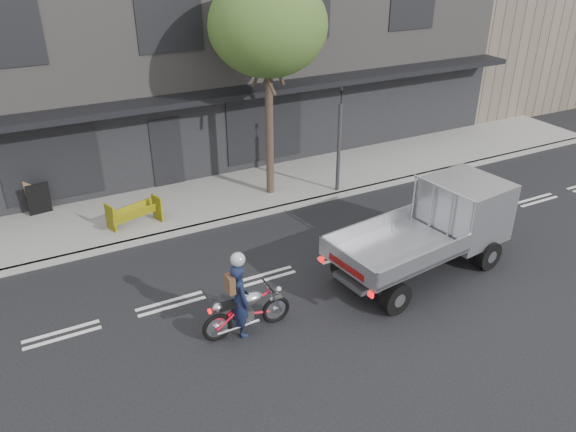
{
  "coord_description": "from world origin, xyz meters",
  "views": [
    {
      "loc": [
        -4.87,
        -10.65,
        7.79
      ],
      "look_at": [
        0.92,
        0.5,
        1.27
      ],
      "focal_mm": 35.0,
      "sensor_mm": 36.0,
      "label": 1
    }
  ],
  "objects_px": {
    "flatbed_ute": "(453,216)",
    "rider": "(240,300)",
    "street_tree": "(268,26)",
    "construction_barrier": "(136,215)",
    "sandwich_board": "(39,199)",
    "motorcycle": "(247,310)",
    "traffic_light_pole": "(339,146)"
  },
  "relations": [
    {
      "from": "motorcycle",
      "to": "street_tree",
      "type": "bearing_deg",
      "value": 60.63
    },
    {
      "from": "street_tree",
      "to": "rider",
      "type": "relative_size",
      "value": 3.96
    },
    {
      "from": "flatbed_ute",
      "to": "sandwich_board",
      "type": "relative_size",
      "value": 4.87
    },
    {
      "from": "street_tree",
      "to": "sandwich_board",
      "type": "bearing_deg",
      "value": 165.9
    },
    {
      "from": "rider",
      "to": "construction_barrier",
      "type": "bearing_deg",
      "value": 9.65
    },
    {
      "from": "street_tree",
      "to": "flatbed_ute",
      "type": "xyz_separation_m",
      "value": [
        2.41,
        -5.62,
        -4.01
      ]
    },
    {
      "from": "motorcycle",
      "to": "sandwich_board",
      "type": "distance_m",
      "value": 8.28
    },
    {
      "from": "sandwich_board",
      "to": "flatbed_ute",
      "type": "bearing_deg",
      "value": -45.36
    },
    {
      "from": "flatbed_ute",
      "to": "motorcycle",
      "type": "bearing_deg",
      "value": 175.22
    },
    {
      "from": "traffic_light_pole",
      "to": "flatbed_ute",
      "type": "xyz_separation_m",
      "value": [
        0.41,
        -4.77,
        -0.39
      ]
    },
    {
      "from": "rider",
      "to": "flatbed_ute",
      "type": "height_order",
      "value": "flatbed_ute"
    },
    {
      "from": "street_tree",
      "to": "flatbed_ute",
      "type": "height_order",
      "value": "street_tree"
    },
    {
      "from": "flatbed_ute",
      "to": "rider",
      "type": "bearing_deg",
      "value": 175.15
    },
    {
      "from": "flatbed_ute",
      "to": "sandwich_board",
      "type": "height_order",
      "value": "flatbed_ute"
    },
    {
      "from": "motorcycle",
      "to": "flatbed_ute",
      "type": "bearing_deg",
      "value": 3.22
    },
    {
      "from": "rider",
      "to": "traffic_light_pole",
      "type": "bearing_deg",
      "value": -47.15
    },
    {
      "from": "traffic_light_pole",
      "to": "construction_barrier",
      "type": "distance_m",
      "value": 6.52
    },
    {
      "from": "rider",
      "to": "sandwich_board",
      "type": "xyz_separation_m",
      "value": [
        -3.18,
        7.57,
        -0.19
      ]
    },
    {
      "from": "flatbed_ute",
      "to": "sandwich_board",
      "type": "distance_m",
      "value": 11.72
    },
    {
      "from": "construction_barrier",
      "to": "motorcycle",
      "type": "bearing_deg",
      "value": -79.45
    },
    {
      "from": "street_tree",
      "to": "sandwich_board",
      "type": "relative_size",
      "value": 6.58
    },
    {
      "from": "traffic_light_pole",
      "to": "street_tree",
      "type": "bearing_deg",
      "value": 156.97
    },
    {
      "from": "traffic_light_pole",
      "to": "sandwich_board",
      "type": "bearing_deg",
      "value": 163.78
    },
    {
      "from": "construction_barrier",
      "to": "sandwich_board",
      "type": "bearing_deg",
      "value": 137.3
    },
    {
      "from": "construction_barrier",
      "to": "sandwich_board",
      "type": "relative_size",
      "value": 1.4
    },
    {
      "from": "flatbed_ute",
      "to": "traffic_light_pole",
      "type": "bearing_deg",
      "value": 87.52
    },
    {
      "from": "motorcycle",
      "to": "construction_barrier",
      "type": "distance_m",
      "value": 5.53
    },
    {
      "from": "street_tree",
      "to": "sandwich_board",
      "type": "xyz_separation_m",
      "value": [
        -6.73,
        1.69,
        -4.62
      ]
    },
    {
      "from": "street_tree",
      "to": "motorcycle",
      "type": "height_order",
      "value": "street_tree"
    },
    {
      "from": "flatbed_ute",
      "to": "construction_barrier",
      "type": "xyz_separation_m",
      "value": [
        -6.82,
        5.17,
        -0.71
      ]
    },
    {
      "from": "street_tree",
      "to": "rider",
      "type": "xyz_separation_m",
      "value": [
        -3.55,
        -5.88,
        -4.43
      ]
    },
    {
      "from": "street_tree",
      "to": "motorcycle",
      "type": "xyz_separation_m",
      "value": [
        -3.4,
        -5.88,
        -4.74
      ]
    }
  ]
}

